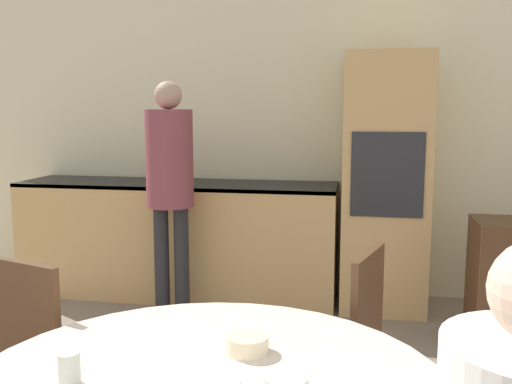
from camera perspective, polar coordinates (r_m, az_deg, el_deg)
wall_back at (r=4.73m, az=3.84°, el=5.65°), size 6.08×0.05×2.60m
kitchen_counter at (r=4.70m, az=-7.83°, el=-4.52°), size 2.56×0.60×0.93m
oven_unit at (r=4.40m, az=12.80°, el=0.86°), size 0.63×0.59×1.93m
chair_far_left at (r=2.42m, az=-23.78°, el=-16.39°), size 0.51×0.51×0.94m
chair_far_right at (r=2.50m, az=8.85°, el=-14.92°), size 0.50×0.50×0.94m
person_standing at (r=4.09m, az=-8.61°, el=1.84°), size 0.34×0.34×1.71m
cup at (r=1.72m, az=-18.19°, el=-16.43°), size 0.06×0.06×0.09m
bowl_near at (r=1.84m, az=-0.91°, el=-14.94°), size 0.14×0.14×0.05m
bowl_far at (r=1.63m, az=3.02°, el=-18.53°), size 0.12×0.12×0.04m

